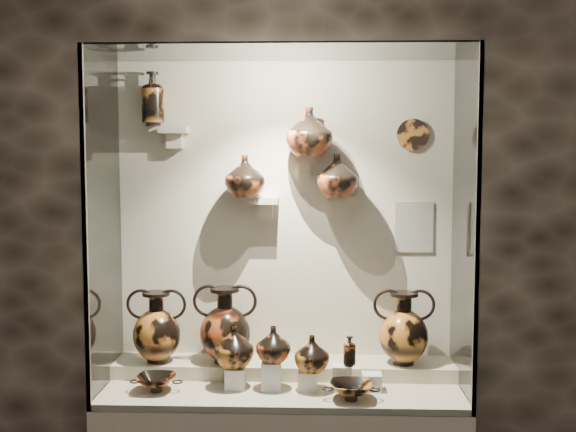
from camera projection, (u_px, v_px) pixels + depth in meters
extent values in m
cube|color=black|center=(285.00, 219.00, 3.68)|extent=(5.00, 0.02, 3.20)
cube|color=#BAAD90|center=(282.00, 389.00, 3.44)|extent=(1.68, 0.58, 0.03)
cube|color=#BAAD90|center=(284.00, 370.00, 3.61)|extent=(1.70, 0.25, 0.10)
cube|color=beige|center=(285.00, 219.00, 3.68)|extent=(1.70, 0.03, 1.60)
cube|color=white|center=(279.00, 232.00, 3.07)|extent=(1.70, 0.01, 1.60)
cube|color=white|center=(103.00, 224.00, 3.40)|extent=(0.01, 0.60, 1.60)
cube|color=white|center=(465.00, 226.00, 3.33)|extent=(0.01, 0.60, 1.60)
cube|color=white|center=(282.00, 52.00, 3.30)|extent=(1.70, 0.60, 0.01)
cube|color=gray|center=(85.00, 231.00, 3.11)|extent=(0.02, 0.02, 1.60)
cube|color=gray|center=(478.00, 233.00, 3.05)|extent=(0.02, 0.02, 1.60)
cube|color=silver|center=(235.00, 378.00, 3.39)|extent=(0.09, 0.09, 0.10)
cube|color=silver|center=(271.00, 375.00, 3.38)|extent=(0.09, 0.09, 0.13)
cube|color=silver|center=(308.00, 380.00, 3.38)|extent=(0.09, 0.09, 0.09)
cube|color=silver|center=(342.00, 377.00, 3.37)|extent=(0.09, 0.09, 0.12)
cube|color=silver|center=(372.00, 382.00, 3.37)|extent=(0.09, 0.09, 0.08)
cube|color=beige|center=(174.00, 130.00, 3.59)|extent=(0.14, 0.12, 0.04)
cube|color=beige|center=(265.00, 200.00, 3.60)|extent=(0.14, 0.12, 0.04)
cube|color=beige|center=(305.00, 160.00, 3.57)|extent=(0.10, 0.12, 0.04)
cube|color=beige|center=(341.00, 200.00, 3.59)|extent=(0.14, 0.12, 0.04)
imported|color=#A76020|center=(234.00, 346.00, 3.39)|extent=(0.23, 0.23, 0.20)
imported|color=#9C3E1B|center=(273.00, 344.00, 3.37)|extent=(0.20, 0.20, 0.17)
imported|color=#A76020|center=(312.00, 354.00, 3.35)|extent=(0.18, 0.18, 0.17)
imported|color=#9C3E1B|center=(245.00, 176.00, 3.54)|extent=(0.25, 0.25, 0.21)
imported|color=#9C3E1B|center=(309.00, 132.00, 3.50)|extent=(0.29, 0.29, 0.24)
imported|color=#9C3E1B|center=(337.00, 176.00, 3.52)|extent=(0.23, 0.23, 0.21)
cylinder|color=#B66923|center=(413.00, 135.00, 3.59)|extent=(0.16, 0.02, 0.16)
cube|color=beige|center=(414.00, 227.00, 3.64)|extent=(0.19, 0.01, 0.26)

